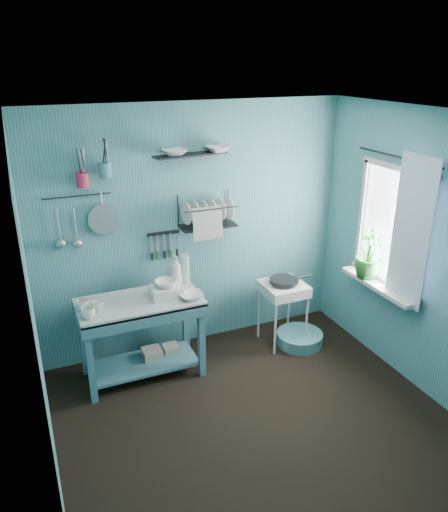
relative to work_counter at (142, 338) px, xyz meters
name	(u,v)px	position (x,y,z in m)	size (l,w,h in m)	color
floor	(258,424)	(0.70, -1.07, -0.40)	(3.20, 3.20, 0.00)	black
ceiling	(268,117)	(0.70, -1.07, 2.10)	(3.20, 3.20, 0.00)	silver
wall_back	(194,230)	(0.70, 0.43, 0.85)	(3.20, 3.20, 0.00)	#3D767E
wall_front	(402,412)	(0.70, -2.57, 0.85)	(3.20, 3.20, 0.00)	#3D767E
wall_left	(36,333)	(-0.90, -1.07, 0.85)	(3.00, 3.00, 0.00)	#3D767E
wall_right	(427,258)	(2.30, -1.07, 0.85)	(3.00, 3.00, 0.00)	#3D767E
work_counter	(142,338)	(0.00, 0.00, 0.00)	(1.13, 0.56, 0.80)	#386976
mug_left	(88,313)	(-0.48, -0.16, 0.45)	(0.12, 0.12, 0.10)	silver
mug_mid	(98,306)	(-0.38, -0.06, 0.45)	(0.10, 0.10, 0.09)	silver
mug_right	(83,305)	(-0.50, 0.00, 0.45)	(0.12, 0.12, 0.10)	silver
wash_tub	(166,291)	(0.25, -0.02, 0.45)	(0.28, 0.22, 0.10)	beige
tub_bowl	(166,284)	(0.25, -0.02, 0.53)	(0.20, 0.20, 0.06)	silver
soap_bottle	(176,270)	(0.42, 0.20, 0.55)	(0.12, 0.12, 0.30)	beige
water_bottle	(185,269)	(0.52, 0.22, 0.54)	(0.09, 0.09, 0.28)	#A1AEB3
counter_bowl	(191,296)	(0.45, -0.15, 0.43)	(0.22, 0.22, 0.05)	silver
hotplate_stand	(282,313)	(1.52, 0.00, -0.06)	(0.43, 0.43, 0.69)	beige
frying_pan	(284,280)	(1.52, 0.00, 0.33)	(0.30, 0.30, 0.04)	black
knife_strip	(163,233)	(0.37, 0.40, 0.87)	(0.32, 0.02, 0.03)	black
dish_rack	(208,211)	(0.80, 0.30, 1.07)	(0.55, 0.24, 0.32)	black
upper_shelf	(190,155)	(0.64, 0.33, 1.63)	(0.70, 0.18, 0.01)	black
shelf_bowl_left	(174,148)	(0.49, 0.33, 1.70)	(0.24, 0.24, 0.06)	silver
shelf_bowl_right	(218,146)	(0.92, 0.33, 1.68)	(0.22, 0.22, 0.05)	silver
utensil_cup_magenta	(82,180)	(-0.35, 0.35, 1.48)	(0.11, 0.11, 0.13)	#B72141
utensil_cup_teal	(105,170)	(-0.14, 0.35, 1.55)	(0.11, 0.11, 0.13)	#3D747F
colander	(103,219)	(-0.19, 0.38, 1.09)	(0.28, 0.28, 0.03)	#A4A7AB
ladle_outer	(58,225)	(-0.59, 0.39, 1.09)	(0.01, 0.01, 0.30)	#A4A7AB
ladle_inner	(75,225)	(-0.45, 0.39, 1.07)	(0.01, 0.01, 0.30)	#A4A7AB
hook_rail	(77,196)	(-0.40, 0.40, 1.32)	(0.01, 0.01, 0.60)	black
window_glass	(393,227)	(2.28, -0.62, 1.00)	(1.10, 1.10, 0.00)	white
windowsill	(378,286)	(2.20, -0.62, 0.41)	(0.16, 0.95, 0.04)	beige
curtain	(411,232)	(2.22, -0.92, 1.05)	(1.35, 1.35, 0.00)	white
curtain_rod	(398,157)	(2.24, -0.62, 1.65)	(0.02, 0.02, 1.05)	black
potted_plant	(369,254)	(2.20, -0.44, 0.68)	(0.28, 0.28, 0.50)	#296729
storage_tin_large	(152,359)	(0.10, 0.05, -0.29)	(0.18, 0.18, 0.22)	gray
storage_tin_small	(171,354)	(0.30, 0.08, -0.30)	(0.15, 0.15, 0.20)	gray
floor_basin	(299,338)	(1.67, -0.12, -0.33)	(0.49, 0.49, 0.13)	teal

